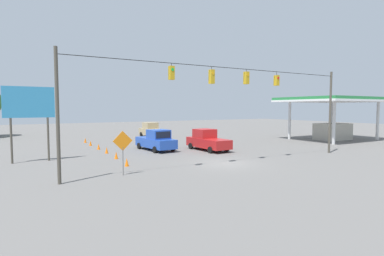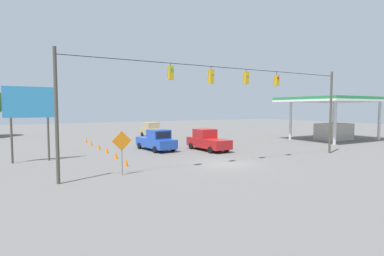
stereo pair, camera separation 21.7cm
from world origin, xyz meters
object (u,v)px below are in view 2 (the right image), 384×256
object	(u,v)px
pickup_truck_red_crossing_near	(208,141)
gas_station	(335,109)
overhead_signal_span	(228,98)
traffic_cone_third	(107,150)
traffic_cone_fourth	(99,146)
roadside_billboard	(29,108)
pickup_truck_blue_withflow_mid	(156,141)
traffic_cone_second	(116,155)
pickup_truck_tan_oncoming_deep	(153,130)
traffic_cone_nearest	(126,162)
traffic_cone_farthest	(86,140)
work_zone_sign	(122,144)
traffic_cone_fifth	(91,143)

from	to	relation	value
pickup_truck_red_crossing_near	gas_station	xyz separation A→B (m)	(-20.02, -0.03, 3.16)
overhead_signal_span	gas_station	distance (m)	23.96
overhead_signal_span	traffic_cone_third	distance (m)	13.05
pickup_truck_red_crossing_near	traffic_cone_fourth	xyz separation A→B (m)	(9.51, -5.95, -0.67)
pickup_truck_red_crossing_near	roadside_billboard	size ratio (longest dim) A/B	0.91
gas_station	roadside_billboard	distance (m)	35.81
pickup_truck_blue_withflow_mid	traffic_cone_second	distance (m)	5.83
pickup_truck_tan_oncoming_deep	traffic_cone_second	distance (m)	19.04
pickup_truck_blue_withflow_mid	traffic_cone_second	bearing A→B (deg)	31.65
pickup_truck_blue_withflow_mid	traffic_cone_nearest	size ratio (longest dim) A/B	9.07
overhead_signal_span	traffic_cone_farthest	xyz separation A→B (m)	(6.82, -20.18, -4.74)
traffic_cone_fourth	roadside_billboard	size ratio (longest dim) A/B	0.10
pickup_truck_blue_withflow_mid	gas_station	bearing A→B (deg)	174.35
pickup_truck_red_crossing_near	work_zone_sign	world-z (taller)	work_zone_sign
overhead_signal_span	traffic_cone_fifth	size ratio (longest dim) A/B	39.36
traffic_cone_farthest	gas_station	bearing A→B (deg)	156.56
pickup_truck_red_crossing_near	traffic_cone_fifth	size ratio (longest dim) A/B	8.94
pickup_truck_tan_oncoming_deep	pickup_truck_blue_withflow_mid	size ratio (longest dim) A/B	1.02
pickup_truck_tan_oncoming_deep	roadside_billboard	world-z (taller)	roadside_billboard
traffic_cone_nearest	traffic_cone_fifth	world-z (taller)	same
pickup_truck_blue_withflow_mid	traffic_cone_nearest	distance (m)	8.41
traffic_cone_fourth	roadside_billboard	xyz separation A→B (m)	(6.26, 4.66, 4.01)
traffic_cone_third	work_zone_sign	world-z (taller)	work_zone_sign
pickup_truck_blue_withflow_mid	gas_station	size ratio (longest dim) A/B	0.42
traffic_cone_nearest	traffic_cone_second	xyz separation A→B (m)	(-0.20, -3.58, 0.00)
pickup_truck_blue_withflow_mid	traffic_cone_third	bearing A→B (deg)	-4.60
work_zone_sign	traffic_cone_nearest	bearing A→B (deg)	-111.76
roadside_billboard	work_zone_sign	distance (m)	9.88
pickup_truck_tan_oncoming_deep	pickup_truck_blue_withflow_mid	bearing A→B (deg)	69.81
traffic_cone_third	traffic_cone_fifth	distance (m)	6.67
traffic_cone_fourth	traffic_cone_farthest	xyz separation A→B (m)	(0.09, -6.92, 0.00)
traffic_cone_fifth	traffic_cone_second	bearing A→B (deg)	90.78
traffic_cone_nearest	traffic_cone_fourth	size ratio (longest dim) A/B	1.00
traffic_cone_fifth	gas_station	world-z (taller)	gas_station
traffic_cone_farthest	roadside_billboard	xyz separation A→B (m)	(6.17, 11.58, 4.01)
traffic_cone_third	traffic_cone_fourth	size ratio (longest dim) A/B	1.00
pickup_truck_red_crossing_near	gas_station	distance (m)	20.27
overhead_signal_span	traffic_cone_nearest	bearing A→B (deg)	-24.48
traffic_cone_fourth	roadside_billboard	bearing A→B (deg)	36.64
overhead_signal_span	work_zone_sign	size ratio (longest dim) A/B	8.40
pickup_truck_red_crossing_near	pickup_truck_blue_withflow_mid	xyz separation A→B (m)	(4.55, -2.46, 0.00)
pickup_truck_red_crossing_near	traffic_cone_farthest	xyz separation A→B (m)	(9.60, -12.87, -0.67)
work_zone_sign	overhead_signal_span	bearing A→B (deg)	177.19
traffic_cone_second	work_zone_sign	world-z (taller)	work_zone_sign
traffic_cone_nearest	work_zone_sign	bearing A→B (deg)	68.24
gas_station	overhead_signal_span	bearing A→B (deg)	17.86
traffic_cone_third	work_zone_sign	bearing A→B (deg)	82.14
pickup_truck_red_crossing_near	traffic_cone_farthest	size ratio (longest dim) A/B	8.94
traffic_cone_second	pickup_truck_blue_withflow_mid	bearing A→B (deg)	-148.35
pickup_truck_blue_withflow_mid	pickup_truck_red_crossing_near	bearing A→B (deg)	151.66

